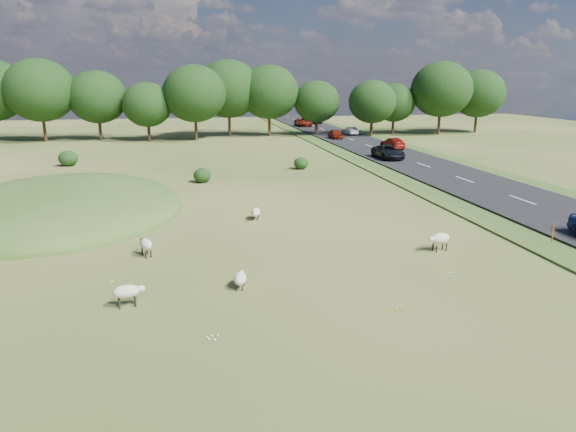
% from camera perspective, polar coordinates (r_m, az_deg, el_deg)
% --- Properties ---
extents(ground, '(160.00, 160.00, 0.00)m').
position_cam_1_polar(ground, '(44.97, -6.47, 3.77)').
color(ground, '#36531A').
rests_on(ground, ground).
extents(mound, '(16.00, 20.00, 4.00)m').
position_cam_1_polar(mound, '(37.97, -23.74, 0.53)').
color(mound, '#33561E').
rests_on(mound, ground).
extents(road, '(8.00, 150.00, 0.25)m').
position_cam_1_polar(road, '(59.51, 12.33, 6.36)').
color(road, black).
rests_on(road, ground).
extents(treeline, '(96.28, 14.66, 11.70)m').
position_cam_1_polar(treeline, '(79.51, -9.64, 13.21)').
color(treeline, black).
rests_on(treeline, ground).
extents(shrubs, '(24.82, 13.42, 1.59)m').
position_cam_1_polar(shrubs, '(52.19, -15.07, 5.68)').
color(shrubs, black).
rests_on(shrubs, ground).
extents(marker_post, '(0.06, 0.06, 1.20)m').
position_cam_1_polar(marker_post, '(30.88, 27.34, -1.81)').
color(marker_post, '#D8590C').
rests_on(marker_post, ground).
extents(sheep_0, '(1.39, 0.84, 0.96)m').
position_cam_1_polar(sheep_0, '(27.57, 16.51, -2.43)').
color(sheep_0, beige).
rests_on(sheep_0, ground).
extents(sheep_1, '(0.88, 1.30, 0.90)m').
position_cam_1_polar(sheep_1, '(26.68, -15.54, -3.03)').
color(sheep_1, beige).
rests_on(sheep_1, ground).
extents(sheep_2, '(0.72, 1.24, 0.69)m').
position_cam_1_polar(sheep_2, '(22.02, -5.34, -6.89)').
color(sheep_2, beige).
rests_on(sheep_2, ground).
extents(sheep_3, '(0.80, 1.33, 0.74)m').
position_cam_1_polar(sheep_3, '(32.58, -3.62, 0.42)').
color(sheep_3, beige).
rests_on(sheep_3, ground).
extents(sheep_4, '(1.28, 0.70, 0.90)m').
position_cam_1_polar(sheep_4, '(21.07, -17.42, -8.02)').
color(sheep_4, beige).
rests_on(sheep_4, ground).
extents(car_0, '(1.53, 3.79, 1.29)m').
position_cam_1_polar(car_0, '(76.85, 5.31, 9.06)').
color(car_0, maroon).
rests_on(car_0, road).
extents(car_1, '(1.31, 3.75, 1.24)m').
position_cam_1_polar(car_1, '(82.22, 7.00, 9.37)').
color(car_1, silver).
rests_on(car_1, road).
extents(car_2, '(1.91, 4.70, 1.36)m').
position_cam_1_polar(car_2, '(66.34, 11.57, 7.94)').
color(car_2, maroon).
rests_on(car_2, road).
extents(car_3, '(2.37, 5.14, 1.43)m').
position_cam_1_polar(car_3, '(57.63, 11.07, 7.00)').
color(car_3, black).
rests_on(car_3, road).
extents(car_4, '(2.52, 5.46, 1.52)m').
position_cam_1_polar(car_4, '(97.52, 1.71, 10.40)').
color(car_4, maroon).
rests_on(car_4, road).
extents(car_7, '(1.92, 4.71, 1.37)m').
position_cam_1_polar(car_7, '(103.68, 3.12, 10.61)').
color(car_7, black).
rests_on(car_7, road).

